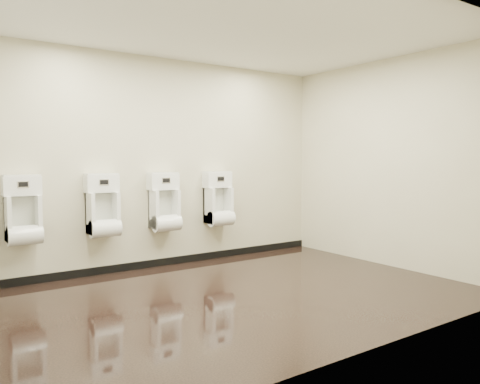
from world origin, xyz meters
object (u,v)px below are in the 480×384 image
object	(u,v)px
urinal_0	(23,215)
urinal_1	(103,210)
urinal_2	(165,206)
urinal_3	(219,203)

from	to	relation	value
urinal_0	urinal_1	bearing A→B (deg)	0.00
urinal_0	urinal_1	world-z (taller)	same
urinal_1	urinal_2	world-z (taller)	same
urinal_1	urinal_3	bearing A→B (deg)	0.00
urinal_0	urinal_2	distance (m)	1.73
urinal_2	urinal_3	bearing A→B (deg)	0.00
urinal_0	urinal_1	size ratio (longest dim) A/B	1.00
urinal_1	urinal_2	distance (m)	0.83
urinal_2	urinal_3	distance (m)	0.85
urinal_0	urinal_2	world-z (taller)	same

